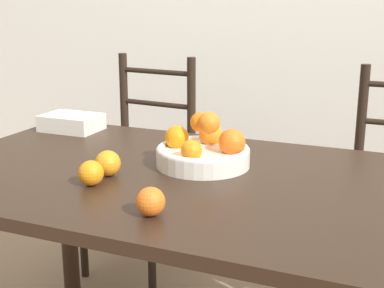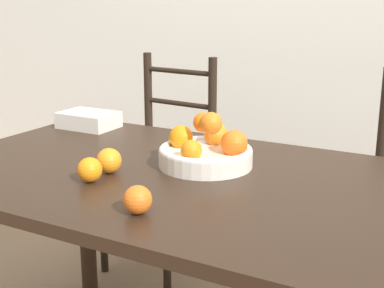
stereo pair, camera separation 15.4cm
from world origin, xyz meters
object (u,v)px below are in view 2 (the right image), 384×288
at_px(orange_loose_2, 138,200).
at_px(chair_left, 163,171).
at_px(orange_loose_0, 90,170).
at_px(fruit_bowl, 206,150).
at_px(orange_loose_1, 109,161).
at_px(book_stack, 89,120).

height_order(orange_loose_2, chair_left, chair_left).
xyz_separation_m(orange_loose_0, chair_left, (-0.35, 0.95, -0.33)).
relative_size(fruit_bowl, orange_loose_0, 4.08).
xyz_separation_m(orange_loose_1, chair_left, (-0.35, 0.86, -0.33)).
bearing_deg(orange_loose_0, book_stack, 129.65).
bearing_deg(orange_loose_1, orange_loose_2, -40.90).
xyz_separation_m(fruit_bowl, orange_loose_2, (0.03, -0.42, -0.01)).
bearing_deg(fruit_bowl, chair_left, 130.94).
relative_size(orange_loose_0, book_stack, 0.32).
height_order(fruit_bowl, orange_loose_0, fruit_bowl).
height_order(fruit_bowl, chair_left, chair_left).
distance_m(fruit_bowl, book_stack, 0.68).
distance_m(orange_loose_0, chair_left, 1.06).
xyz_separation_m(orange_loose_2, book_stack, (-0.67, 0.64, -0.00)).
bearing_deg(book_stack, orange_loose_1, -45.00).
bearing_deg(orange_loose_1, book_stack, 135.00).
height_order(orange_loose_2, book_stack, orange_loose_2).
bearing_deg(orange_loose_0, orange_loose_2, -27.00).
height_order(fruit_bowl, orange_loose_1, fruit_bowl).
relative_size(fruit_bowl, orange_loose_1, 3.83).
bearing_deg(fruit_bowl, orange_loose_1, -137.57).
xyz_separation_m(chair_left, book_stack, (-0.07, -0.43, 0.33)).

